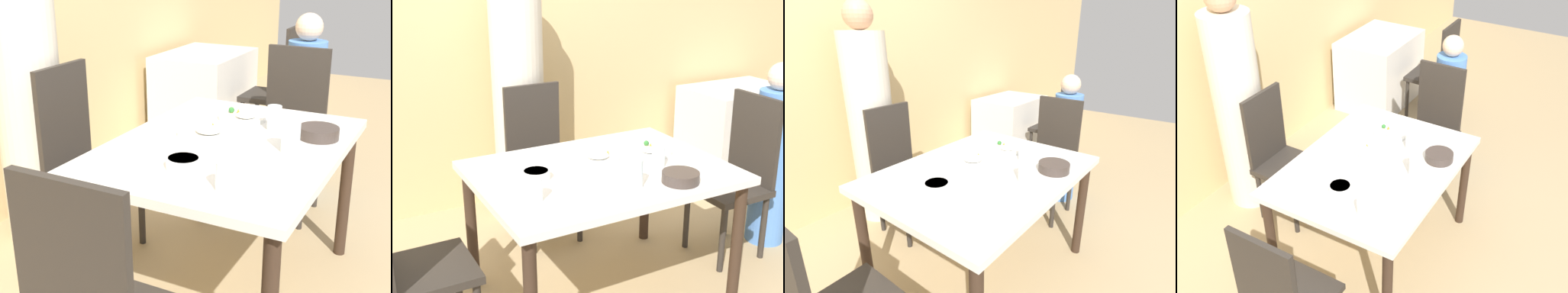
{
  "view_description": "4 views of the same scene",
  "coord_description": "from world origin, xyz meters",
  "views": [
    {
      "loc": [
        -2.06,
        -0.9,
        1.55
      ],
      "look_at": [
        -0.12,
        0.1,
        0.75
      ],
      "focal_mm": 50.0,
      "sensor_mm": 36.0,
      "label": 1
    },
    {
      "loc": [
        -1.31,
        -2.24,
        1.77
      ],
      "look_at": [
        -0.08,
        -0.01,
        0.88
      ],
      "focal_mm": 50.0,
      "sensor_mm": 36.0,
      "label": 2
    },
    {
      "loc": [
        -1.3,
        -1.01,
        1.51
      ],
      "look_at": [
        0.05,
        0.06,
        0.87
      ],
      "focal_mm": 28.0,
      "sensor_mm": 36.0,
      "label": 3
    },
    {
      "loc": [
        -2.2,
        -1.27,
        2.56
      ],
      "look_at": [
        -0.11,
        -0.05,
        0.96
      ],
      "focal_mm": 45.0,
      "sensor_mm": 36.0,
      "label": 4
    }
  ],
  "objects": [
    {
      "name": "person_adult",
      "position": [
        0.02,
        1.16,
        0.81
      ],
      "size": [
        0.35,
        0.35,
        1.75
      ],
      "color": "beige",
      "rests_on": "ground_plane"
    },
    {
      "name": "glass_water_tall",
      "position": [
        0.28,
        -0.12,
        0.8
      ],
      "size": [
        0.07,
        0.07,
        0.12
      ],
      "color": "silver",
      "rests_on": "dining_table"
    },
    {
      "name": "glass_water_center",
      "position": [
        -0.45,
        -0.19,
        0.8
      ],
      "size": [
        0.08,
        0.08,
        0.11
      ],
      "color": "silver",
      "rests_on": "dining_table"
    },
    {
      "name": "person_child",
      "position": [
        1.27,
        0.02,
        0.55
      ],
      "size": [
        0.24,
        0.24,
        1.18
      ],
      "color": "#5184D1",
      "rests_on": "ground_plane"
    },
    {
      "name": "chair_child_spot",
      "position": [
        0.99,
        0.02,
        0.53
      ],
      "size": [
        0.4,
        0.4,
        1.0
      ],
      "rotation": [
        0.0,
        0.0,
        -1.57
      ],
      "color": "#2D2823",
      "rests_on": "ground_plane"
    },
    {
      "name": "glass_water_short",
      "position": [
        0.02,
        -0.28,
        0.82
      ],
      "size": [
        0.08,
        0.08,
        0.14
      ],
      "color": "silver",
      "rests_on": "dining_table"
    },
    {
      "name": "bowl_rice_small",
      "position": [
        -0.34,
        0.03,
        0.77
      ],
      "size": [
        0.14,
        0.14,
        0.05
      ],
      "color": "white",
      "rests_on": "dining_table"
    },
    {
      "name": "fork_steel",
      "position": [
        0.13,
        -0.12,
        0.75
      ],
      "size": [
        0.18,
        0.06,
        0.01
      ],
      "color": "silver",
      "rests_on": "dining_table"
    },
    {
      "name": "plate_rice_child",
      "position": [
        0.36,
        0.08,
        0.76
      ],
      "size": [
        0.24,
        0.24,
        0.05
      ],
      "color": "white",
      "rests_on": "dining_table"
    },
    {
      "name": "ground_plane",
      "position": [
        0.0,
        0.0,
        0.0
      ],
      "size": [
        10.0,
        10.0,
        0.0
      ],
      "primitive_type": "plane",
      "color": "tan"
    },
    {
      "name": "plate_rice_adult",
      "position": [
        0.05,
        0.13,
        0.76
      ],
      "size": [
        0.25,
        0.25,
        0.04
      ],
      "color": "white",
      "rests_on": "dining_table"
    },
    {
      "name": "spoon_steel",
      "position": [
        -0.33,
        0.34,
        0.75
      ],
      "size": [
        0.18,
        0.03,
        0.01
      ],
      "color": "silver",
      "rests_on": "dining_table"
    },
    {
      "name": "background_table",
      "position": [
        1.97,
        1.08,
        0.37
      ],
      "size": [
        0.84,
        0.62,
        0.74
      ],
      "color": "silver",
      "rests_on": "ground_plane"
    },
    {
      "name": "chair_adult_spot",
      "position": [
        0.02,
        0.83,
        0.53
      ],
      "size": [
        0.4,
        0.4,
        1.0
      ],
      "color": "#2D2823",
      "rests_on": "ground_plane"
    },
    {
      "name": "bowl_curry",
      "position": [
        0.25,
        -0.34,
        0.77
      ],
      "size": [
        0.18,
        0.18,
        0.05
      ],
      "color": "#3D332D",
      "rests_on": "dining_table"
    },
    {
      "name": "chair_background",
      "position": [
        1.97,
        0.42,
        0.53
      ],
      "size": [
        0.4,
        0.4,
        1.0
      ],
      "rotation": [
        0.0,
        0.0,
        3.14
      ],
      "color": "#2D2823",
      "rests_on": "ground_plane"
    },
    {
      "name": "dining_table",
      "position": [
        0.0,
        0.0,
        0.66
      ],
      "size": [
        1.28,
        0.96,
        0.75
      ],
      "color": "silver",
      "rests_on": "ground_plane"
    }
  ]
}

